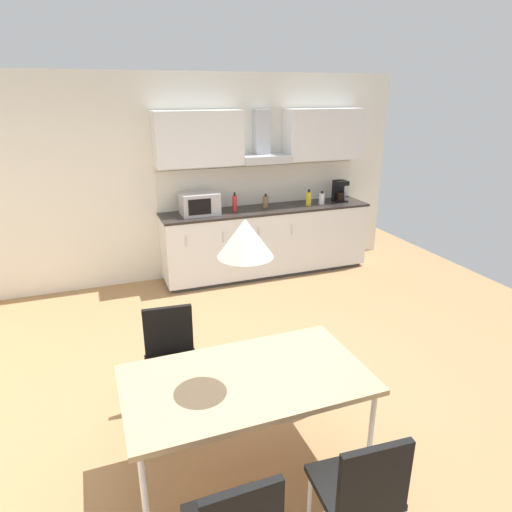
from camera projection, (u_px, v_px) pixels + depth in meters
name	position (u px, v px, depth m)	size (l,w,h in m)	color
ground_plane	(257.00, 389.00, 3.97)	(7.73, 8.33, 0.02)	#9E754C
wall_back	(181.00, 180.00, 5.99)	(6.19, 0.10, 2.67)	silver
kitchen_counter	(267.00, 241.00, 6.35)	(2.89, 0.61, 0.94)	#333333
backsplash_tile	(260.00, 185.00, 6.34)	(2.87, 0.02, 0.53)	silver
upper_wall_cabinets	(264.00, 137.00, 5.98)	(2.87, 0.40, 0.67)	silver
microwave	(200.00, 204.00, 5.83)	(0.48, 0.35, 0.28)	#ADADB2
coffee_maker	(339.00, 191.00, 6.54)	(0.18, 0.19, 0.30)	black
bottle_red	(235.00, 203.00, 6.01)	(0.06, 0.06, 0.25)	red
bottle_white	(322.00, 198.00, 6.39)	(0.08, 0.08, 0.19)	white
bottle_yellow	(309.00, 199.00, 6.31)	(0.08, 0.08, 0.22)	yellow
bottle_brown	(266.00, 202.00, 6.21)	(0.08, 0.08, 0.19)	brown
dining_table	(246.00, 383.00, 2.87)	(1.53, 0.85, 0.75)	tan
chair_near_right	(362.00, 487.00, 2.33)	(0.43, 0.43, 0.87)	black
chair_far_left	(171.00, 352.00, 3.52)	(0.43, 0.43, 0.87)	black
pendant_lamp	(245.00, 238.00, 2.54)	(0.32, 0.32, 0.22)	silver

